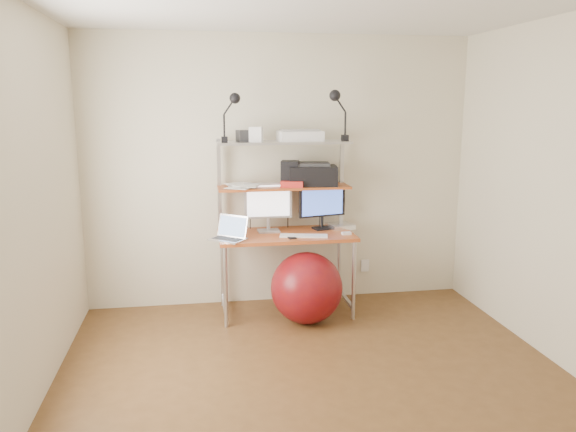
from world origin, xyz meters
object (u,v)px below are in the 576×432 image
object	(u,v)px
monitor_black	(322,204)
exercise_ball	(307,288)
monitor_silver	(268,204)
laptop	(230,234)
printer	(313,175)

from	to	relation	value
monitor_black	exercise_ball	xyz separation A→B (m)	(-0.22, -0.40, -0.66)
monitor_silver	laptop	world-z (taller)	monitor_silver
monitor_silver	laptop	bearing A→B (deg)	-146.71
laptop	printer	size ratio (longest dim) A/B	0.80
monitor_black	printer	world-z (taller)	printer
laptop	printer	xyz separation A→B (m)	(0.77, 0.27, 0.46)
monitor_silver	exercise_ball	xyz separation A→B (m)	(0.28, -0.38, -0.68)
monitor_silver	exercise_ball	world-z (taller)	monitor_silver
monitor_black	exercise_ball	size ratio (longest dim) A/B	0.73
laptop	monitor_black	bearing A→B (deg)	56.39
laptop	exercise_ball	size ratio (longest dim) A/B	0.60
monitor_silver	printer	bearing A→B (deg)	1.34
monitor_silver	laptop	size ratio (longest dim) A/B	1.28
laptop	printer	bearing A→B (deg)	57.90
monitor_black	printer	bearing A→B (deg)	171.19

